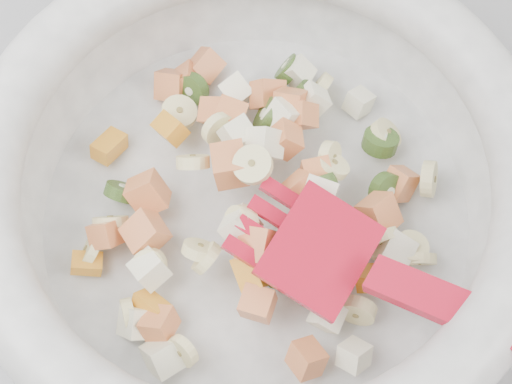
% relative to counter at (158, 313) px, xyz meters
% --- Properties ---
extents(counter, '(2.00, 0.60, 0.90)m').
position_rel_counter_xyz_m(counter, '(0.00, 0.00, 0.00)').
color(counter, gray).
rests_on(counter, ground).
extents(mixing_bowl, '(0.50, 0.39, 0.13)m').
position_rel_counter_xyz_m(mixing_bowl, '(0.14, -0.03, 0.51)').
color(mixing_bowl, white).
rests_on(mixing_bowl, counter).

